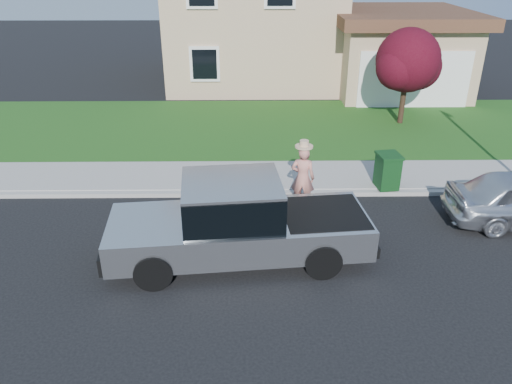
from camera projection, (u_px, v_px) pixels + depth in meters
ground at (262, 254)px, 11.09m from camera, size 80.00×80.00×0.00m
curb at (296, 193)px, 13.68m from camera, size 40.00×0.20×0.12m
sidewalk at (293, 176)px, 14.66m from camera, size 40.00×2.00×0.15m
lawn at (283, 128)px, 18.71m from camera, size 40.00×7.00×0.10m
house at (281, 15)px, 24.42m from camera, size 14.00×11.30×6.85m
pickup_truck at (238, 223)px, 10.57m from camera, size 5.79×2.45×1.85m
woman at (303, 177)px, 12.69m from camera, size 0.69×0.54×1.86m
ornamental_tree at (409, 63)px, 18.11m from camera, size 2.56×2.31×3.51m
trash_bin at (388, 171)px, 13.63m from camera, size 0.68×0.76×0.97m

